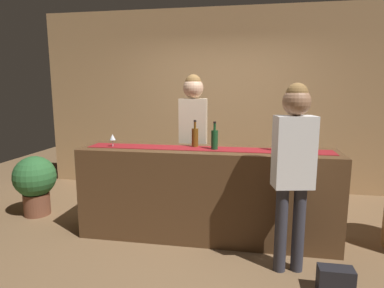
# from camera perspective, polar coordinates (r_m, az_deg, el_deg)

# --- Properties ---
(ground_plane) EXTENTS (10.00, 10.00, 0.00)m
(ground_plane) POSITION_cam_1_polar(r_m,az_deg,el_deg) (3.84, 2.49, -15.78)
(ground_plane) COLOR brown
(back_wall) EXTENTS (6.00, 0.12, 2.90)m
(back_wall) POSITION_cam_1_polar(r_m,az_deg,el_deg) (5.36, 5.31, 7.55)
(back_wall) COLOR tan
(back_wall) RESTS_ON ground
(bar_counter) EXTENTS (2.78, 0.60, 1.00)m
(bar_counter) POSITION_cam_1_polar(r_m,az_deg,el_deg) (3.65, 2.55, -8.65)
(bar_counter) COLOR #543821
(bar_counter) RESTS_ON ground
(counter_runner_cloth) EXTENTS (2.64, 0.28, 0.01)m
(counter_runner_cloth) POSITION_cam_1_polar(r_m,az_deg,el_deg) (3.52, 2.61, -0.83)
(counter_runner_cloth) COLOR maroon
(counter_runner_cloth) RESTS_ON bar_counter
(wine_bottle_green) EXTENTS (0.07, 0.07, 0.30)m
(wine_bottle_green) POSITION_cam_1_polar(r_m,az_deg,el_deg) (3.47, 3.97, 0.83)
(wine_bottle_green) COLOR #194723
(wine_bottle_green) RESTS_ON bar_counter
(wine_bottle_amber) EXTENTS (0.07, 0.07, 0.30)m
(wine_bottle_amber) POSITION_cam_1_polar(r_m,az_deg,el_deg) (3.61, 0.53, 1.23)
(wine_bottle_amber) COLOR brown
(wine_bottle_amber) RESTS_ON bar_counter
(wine_bottle_clear) EXTENTS (0.07, 0.07, 0.30)m
(wine_bottle_clear) POSITION_cam_1_polar(r_m,az_deg,el_deg) (3.50, 14.72, 0.62)
(wine_bottle_clear) COLOR #B2C6C1
(wine_bottle_clear) RESTS_ON bar_counter
(wine_glass_near_customer) EXTENTS (0.07, 0.07, 0.14)m
(wine_glass_near_customer) POSITION_cam_1_polar(r_m,az_deg,el_deg) (3.54, 17.58, 0.47)
(wine_glass_near_customer) COLOR silver
(wine_glass_near_customer) RESTS_ON bar_counter
(wine_glass_mid_counter) EXTENTS (0.07, 0.07, 0.14)m
(wine_glass_mid_counter) POSITION_cam_1_polar(r_m,az_deg,el_deg) (3.74, -13.77, 1.11)
(wine_glass_mid_counter) COLOR silver
(wine_glass_mid_counter) RESTS_ON bar_counter
(bartender) EXTENTS (0.35, 0.26, 1.82)m
(bartender) POSITION_cam_1_polar(r_m,az_deg,el_deg) (4.10, 0.21, 2.68)
(bartender) COLOR #26262B
(bartender) RESTS_ON ground
(customer_sipping) EXTENTS (0.37, 0.26, 1.70)m
(customer_sipping) POSITION_cam_1_polar(r_m,az_deg,el_deg) (2.96, 17.38, -2.43)
(customer_sipping) COLOR #33333D
(customer_sipping) RESTS_ON ground
(potted_plant_tall) EXTENTS (0.54, 0.54, 0.79)m
(potted_plant_tall) POSITION_cam_1_polar(r_m,az_deg,el_deg) (4.74, -25.83, -5.90)
(potted_plant_tall) COLOR brown
(potted_plant_tall) RESTS_ON ground
(handbag) EXTENTS (0.28, 0.14, 0.22)m
(handbag) POSITION_cam_1_polar(r_m,az_deg,el_deg) (3.10, 23.87, -21.04)
(handbag) COLOR black
(handbag) RESTS_ON ground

